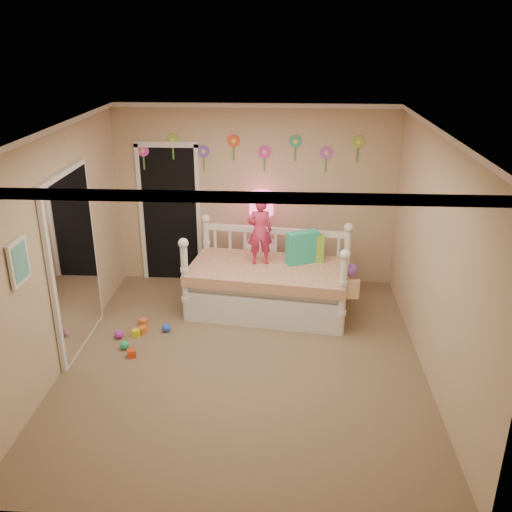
# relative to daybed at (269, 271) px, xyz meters

# --- Properties ---
(floor) EXTENTS (4.00, 4.50, 0.01)m
(floor) POSITION_rel_daybed_xyz_m (-0.23, -1.29, -0.57)
(floor) COLOR #7F684C
(floor) RESTS_ON ground
(ceiling) EXTENTS (4.00, 4.50, 0.01)m
(ceiling) POSITION_rel_daybed_xyz_m (-0.23, -1.29, 2.03)
(ceiling) COLOR white
(ceiling) RESTS_ON floor
(back_wall) EXTENTS (4.00, 0.01, 2.60)m
(back_wall) POSITION_rel_daybed_xyz_m (-0.23, 0.96, 0.73)
(back_wall) COLOR tan
(back_wall) RESTS_ON floor
(left_wall) EXTENTS (0.01, 4.50, 2.60)m
(left_wall) POSITION_rel_daybed_xyz_m (-2.23, -1.29, 0.73)
(left_wall) COLOR tan
(left_wall) RESTS_ON floor
(right_wall) EXTENTS (0.01, 4.50, 2.60)m
(right_wall) POSITION_rel_daybed_xyz_m (1.77, -1.29, 0.73)
(right_wall) COLOR tan
(right_wall) RESTS_ON floor
(crown_molding) EXTENTS (4.00, 4.50, 0.06)m
(crown_molding) POSITION_rel_daybed_xyz_m (-0.23, -1.29, 2.00)
(crown_molding) COLOR white
(crown_molding) RESTS_ON ceiling
(daybed) EXTENTS (2.23, 1.41, 1.14)m
(daybed) POSITION_rel_daybed_xyz_m (0.00, 0.00, 0.00)
(daybed) COLOR white
(daybed) RESTS_ON floor
(pillow_turquoise) EXTENTS (0.45, 0.32, 0.43)m
(pillow_turquoise) POSITION_rel_daybed_xyz_m (0.44, 0.15, 0.28)
(pillow_turquoise) COLOR #22AC8E
(pillow_turquoise) RESTS_ON daybed
(pillow_lime) EXTENTS (0.39, 0.15, 0.37)m
(pillow_lime) POSITION_rel_daybed_xyz_m (0.53, 0.22, 0.25)
(pillow_lime) COLOR #8DBD39
(pillow_lime) RESTS_ON daybed
(child) EXTENTS (0.36, 0.27, 0.90)m
(child) POSITION_rel_daybed_xyz_m (-0.12, 0.09, 0.52)
(child) COLOR #D5305F
(child) RESTS_ON daybed
(nightstand) EXTENTS (0.45, 0.36, 0.69)m
(nightstand) POSITION_rel_daybed_xyz_m (-0.14, 0.72, -0.22)
(nightstand) COLOR white
(nightstand) RESTS_ON floor
(table_lamp) EXTENTS (0.33, 0.33, 0.73)m
(table_lamp) POSITION_rel_daybed_xyz_m (-0.14, 0.72, 0.61)
(table_lamp) COLOR #D41C7C
(table_lamp) RESTS_ON nightstand
(closet_doorway) EXTENTS (0.90, 0.04, 2.07)m
(closet_doorway) POSITION_rel_daybed_xyz_m (-1.48, 0.95, 0.47)
(closet_doorway) COLOR black
(closet_doorway) RESTS_ON back_wall
(flower_decals) EXTENTS (3.40, 0.02, 0.50)m
(flower_decals) POSITION_rel_daybed_xyz_m (-0.32, 0.95, 1.37)
(flower_decals) COLOR #B2668C
(flower_decals) RESTS_ON back_wall
(mirror_closet) EXTENTS (0.07, 1.30, 2.10)m
(mirror_closet) POSITION_rel_daybed_xyz_m (-2.19, -0.99, 0.48)
(mirror_closet) COLOR white
(mirror_closet) RESTS_ON left_wall
(wall_picture) EXTENTS (0.05, 0.34, 0.42)m
(wall_picture) POSITION_rel_daybed_xyz_m (-2.20, -2.19, 0.98)
(wall_picture) COLOR white
(wall_picture) RESTS_ON left_wall
(hanging_bag) EXTENTS (0.20, 0.16, 0.36)m
(hanging_bag) POSITION_rel_daybed_xyz_m (1.00, -0.58, 0.12)
(hanging_bag) COLOR beige
(hanging_bag) RESTS_ON daybed
(toy_scatter) EXTENTS (1.20, 1.50, 0.11)m
(toy_scatter) POSITION_rel_daybed_xyz_m (-1.58, -1.09, -0.51)
(toy_scatter) COLOR #996666
(toy_scatter) RESTS_ON floor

